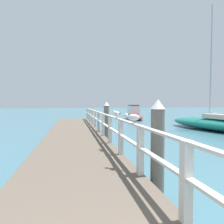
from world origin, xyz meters
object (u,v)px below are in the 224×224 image
boat_1 (215,123)px  seagull_foreground (133,117)px  dock_piling_near (158,146)px  seagull_background (117,113)px  boat_4 (134,114)px  dock_piling_far (107,120)px

boat_1 → seagull_foreground: bearing=-148.6°
dock_piling_near → seagull_foreground: dock_piling_near is taller
seagull_background → boat_4: size_ratio=0.08×
seagull_background → boat_1: bearing=21.4°
boat_4 → boat_1: bearing=-70.2°
boat_1 → seagull_background: bearing=-155.8°
dock_piling_near → boat_4: dock_piling_near is taller
boat_1 → dock_piling_near: bearing=-145.6°
dock_piling_far → seagull_background: size_ratio=4.06×
dock_piling_near → boat_1: (7.82, 7.99, -0.50)m
seagull_background → boat_1: 10.13m
boat_1 → boat_4: (-2.44, 10.48, 0.08)m
seagull_foreground → boat_4: boat_4 is taller
boat_1 → dock_piling_far: bearing=-178.3°
seagull_foreground → boat_4: (5.77, 18.04, -0.97)m
dock_piling_far → seagull_background: 4.11m
dock_piling_near → boat_1: boat_1 is taller
boat_1 → boat_4: 10.76m
dock_piling_far → boat_4: (5.38, 12.28, -0.41)m
seagull_foreground → seagull_background: same height
dock_piling_far → boat_4: size_ratio=0.32×
seagull_foreground → boat_1: (8.20, 7.56, -1.06)m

